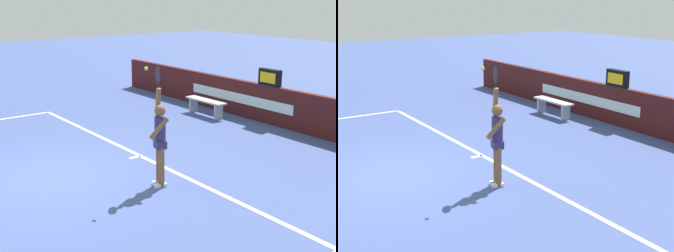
# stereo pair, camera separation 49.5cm
# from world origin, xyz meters

# --- Properties ---
(ground_plane) EXTENTS (60.00, 60.00, 0.00)m
(ground_plane) POSITION_xyz_m (0.00, 0.00, 0.00)
(ground_plane) COLOR #3E4F8B
(court_lines) EXTENTS (10.90, 5.84, 0.00)m
(court_lines) POSITION_xyz_m (0.00, -0.57, 0.00)
(court_lines) COLOR white
(court_lines) RESTS_ON ground
(back_wall) EXTENTS (15.18, 0.19, 1.12)m
(back_wall) POSITION_xyz_m (-0.00, 6.97, 0.56)
(back_wall) COLOR #421515
(back_wall) RESTS_ON ground
(speed_display) EXTENTS (0.74, 0.19, 0.48)m
(speed_display) POSITION_xyz_m (-0.26, 6.96, 1.37)
(speed_display) COLOR black
(speed_display) RESTS_ON back_wall
(tennis_player) EXTENTS (0.45, 0.43, 2.40)m
(tennis_player) POSITION_xyz_m (1.75, 1.59, 0.99)
(tennis_player) COLOR brown
(tennis_player) RESTS_ON ground
(tennis_ball) EXTENTS (0.07, 0.07, 0.07)m
(tennis_ball) POSITION_xyz_m (1.77, 1.28, 2.38)
(tennis_ball) COLOR #C6E330
(courtside_bench_near) EXTENTS (1.55, 0.38, 0.51)m
(courtside_bench_near) POSITION_xyz_m (-2.05, 6.09, 0.38)
(courtside_bench_near) COLOR #ADB0B6
(courtside_bench_near) RESTS_ON ground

